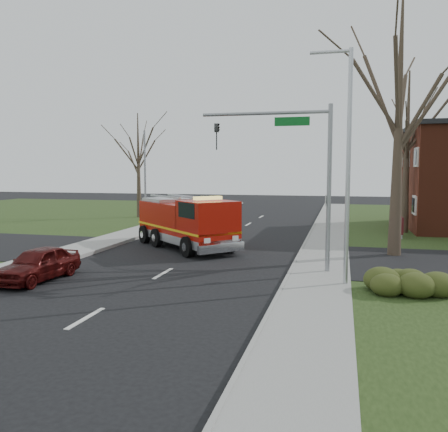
# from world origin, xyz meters

# --- Properties ---
(ground) EXTENTS (120.00, 120.00, 0.00)m
(ground) POSITION_xyz_m (0.00, 0.00, 0.00)
(ground) COLOR black
(ground) RESTS_ON ground
(sidewalk_right) EXTENTS (2.40, 80.00, 0.15)m
(sidewalk_right) POSITION_xyz_m (6.20, 0.00, 0.07)
(sidewalk_right) COLOR gray
(sidewalk_right) RESTS_ON ground
(sidewalk_left) EXTENTS (2.40, 80.00, 0.15)m
(sidewalk_left) POSITION_xyz_m (-6.20, 0.00, 0.07)
(sidewalk_left) COLOR gray
(sidewalk_left) RESTS_ON ground
(health_center_sign) EXTENTS (0.12, 2.00, 1.40)m
(health_center_sign) POSITION_xyz_m (10.50, 12.50, 0.88)
(health_center_sign) COLOR #451013
(health_center_sign) RESTS_ON ground
(hedge_corner) EXTENTS (2.80, 2.00, 0.90)m
(hedge_corner) POSITION_xyz_m (9.00, -1.00, 0.58)
(hedge_corner) COLOR #313E16
(hedge_corner) RESTS_ON lawn_right
(bare_tree_near) EXTENTS (6.00, 6.00, 12.00)m
(bare_tree_near) POSITION_xyz_m (9.50, 6.00, 7.41)
(bare_tree_near) COLOR #3A2D22
(bare_tree_near) RESTS_ON ground
(bare_tree_far) EXTENTS (5.25, 5.25, 10.50)m
(bare_tree_far) POSITION_xyz_m (11.00, 15.00, 6.49)
(bare_tree_far) COLOR #3A2D22
(bare_tree_far) RESTS_ON ground
(bare_tree_left) EXTENTS (4.50, 4.50, 9.00)m
(bare_tree_left) POSITION_xyz_m (-10.00, 20.00, 5.56)
(bare_tree_left) COLOR #3A2D22
(bare_tree_left) RESTS_ON ground
(traffic_signal_mast) EXTENTS (5.29, 0.18, 6.80)m
(traffic_signal_mast) POSITION_xyz_m (5.21, 1.50, 4.71)
(traffic_signal_mast) COLOR gray
(traffic_signal_mast) RESTS_ON ground
(streetlight_pole) EXTENTS (1.48, 0.16, 8.40)m
(streetlight_pole) POSITION_xyz_m (7.14, -0.50, 4.55)
(streetlight_pole) COLOR #B7BABF
(streetlight_pole) RESTS_ON ground
(utility_pole_far) EXTENTS (0.14, 0.14, 7.00)m
(utility_pole_far) POSITION_xyz_m (-6.80, 14.00, 3.50)
(utility_pole_far) COLOR gray
(utility_pole_far) RESTS_ON ground
(fire_engine) EXTENTS (6.91, 6.77, 2.91)m
(fire_engine) POSITION_xyz_m (-1.06, 6.22, 1.32)
(fire_engine) COLOR #9C1007
(fire_engine) RESTS_ON ground
(parked_car_maroon) EXTENTS (1.79, 3.88, 1.29)m
(parked_car_maroon) POSITION_xyz_m (-4.20, -2.23, 0.65)
(parked_car_maroon) COLOR #410B0A
(parked_car_maroon) RESTS_ON ground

